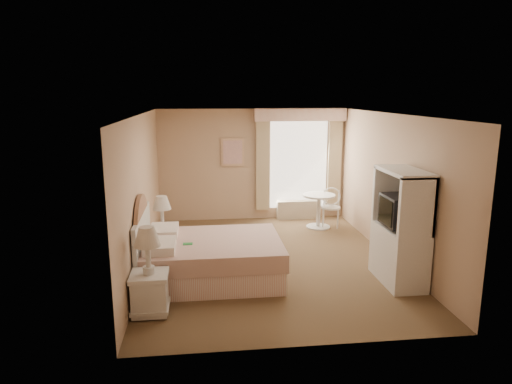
{
  "coord_description": "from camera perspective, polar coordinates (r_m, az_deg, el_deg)",
  "views": [
    {
      "loc": [
        -1.12,
        -7.37,
        2.83
      ],
      "look_at": [
        -0.21,
        0.3,
        1.15
      ],
      "focal_mm": 32.0,
      "sensor_mm": 36.0,
      "label": 1
    }
  ],
  "objects": [
    {
      "name": "room",
      "position": [
        7.62,
        1.84,
        0.26
      ],
      "size": [
        4.21,
        5.51,
        2.51
      ],
      "color": "brown",
      "rests_on": "ground"
    },
    {
      "name": "window",
      "position": [
        10.36,
        5.42,
        3.92
      ],
      "size": [
        2.05,
        0.22,
        2.51
      ],
      "color": "white",
      "rests_on": "room"
    },
    {
      "name": "round_table",
      "position": [
        9.83,
        7.84,
        -1.68
      ],
      "size": [
        0.69,
        0.69,
        0.73
      ],
      "color": "silver",
      "rests_on": "room"
    },
    {
      "name": "nightstand_far",
      "position": [
        8.19,
        -11.55,
        -5.22
      ],
      "size": [
        0.45,
        0.45,
        1.08
      ],
      "color": "white",
      "rests_on": "room"
    },
    {
      "name": "framed_art",
      "position": [
        10.19,
        -2.94,
        5.0
      ],
      "size": [
        0.52,
        0.04,
        0.62
      ],
      "color": "tan",
      "rests_on": "room"
    },
    {
      "name": "cafe_chair",
      "position": [
        9.99,
        9.36,
        -1.5
      ],
      "size": [
        0.51,
        0.51,
        0.84
      ],
      "rotation": [
        0.0,
        0.0,
        -0.31
      ],
      "color": "silver",
      "rests_on": "room"
    },
    {
      "name": "armoire",
      "position": [
        7.23,
        17.58,
        -5.31
      ],
      "size": [
        0.52,
        1.05,
        1.74
      ],
      "color": "white",
      "rests_on": "room"
    },
    {
      "name": "nightstand_near",
      "position": [
        6.17,
        -13.17,
        -10.91
      ],
      "size": [
        0.48,
        0.48,
        1.16
      ],
      "color": "white",
      "rests_on": "room"
    },
    {
      "name": "bed",
      "position": [
        7.16,
        -6.41,
        -8.1
      ],
      "size": [
        2.13,
        1.66,
        1.46
      ],
      "color": "#DC9D8F",
      "rests_on": "room"
    }
  ]
}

